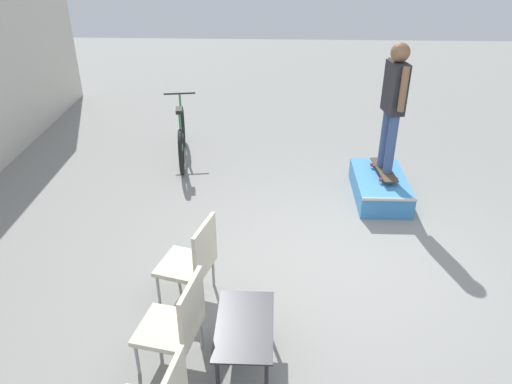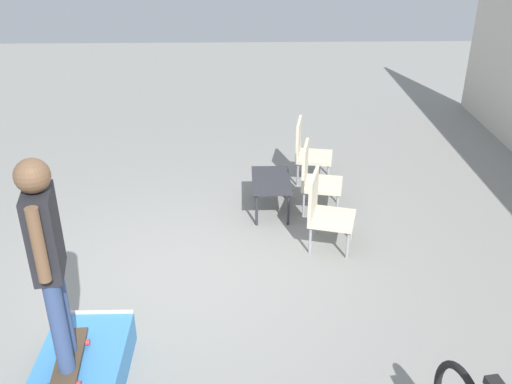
{
  "view_description": "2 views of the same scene",
  "coord_description": "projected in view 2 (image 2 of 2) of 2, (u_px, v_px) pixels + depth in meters",
  "views": [
    {
      "loc": [
        -4.83,
        0.78,
        3.6
      ],
      "look_at": [
        -0.07,
        0.97,
        0.95
      ],
      "focal_mm": 35.0,
      "sensor_mm": 36.0,
      "label": 1
    },
    {
      "loc": [
        5.19,
        0.64,
        3.74
      ],
      "look_at": [
        -0.25,
        0.78,
        0.96
      ],
      "focal_mm": 40.0,
      "sensor_mm": 36.0,
      "label": 2
    }
  ],
  "objects": [
    {
      "name": "skate_ramp_box",
      "position": [
        81.0,
        375.0,
        4.83
      ],
      "size": [
        1.29,
        0.71,
        0.34
      ],
      "color": "#3D84C6",
      "rests_on": "ground_plane"
    },
    {
      "name": "patio_chair_left",
      "position": [
        308.0,
        150.0,
        8.37
      ],
      "size": [
        0.6,
        0.6,
        0.93
      ],
      "rotation": [
        0.0,
        0.0,
        2.96
      ],
      "color": "#99999E",
      "rests_on": "ground_plane"
    },
    {
      "name": "patio_chair_right",
      "position": [
        324.0,
        210.0,
        6.74
      ],
      "size": [
        0.64,
        0.64,
        0.93
      ],
      "rotation": [
        0.0,
        0.0,
        2.87
      ],
      "color": "#99999E",
      "rests_on": "ground_plane"
    },
    {
      "name": "coffee_table",
      "position": [
        271.0,
        184.0,
        7.56
      ],
      "size": [
        0.88,
        0.51,
        0.46
      ],
      "color": "#2D2D33",
      "rests_on": "ground_plane"
    },
    {
      "name": "ground_plane",
      "position": [
        186.0,
        280.0,
        6.31
      ],
      "size": [
        24.0,
        24.0,
        0.0
      ],
      "primitive_type": "plane",
      "color": "gray"
    },
    {
      "name": "patio_chair_center",
      "position": [
        315.0,
        176.0,
        7.55
      ],
      "size": [
        0.61,
        0.61,
        0.93
      ],
      "rotation": [
        0.0,
        0.0,
        2.94
      ],
      "color": "#99999E",
      "rests_on": "ground_plane"
    },
    {
      "name": "person_skater",
      "position": [
        47.0,
        250.0,
        4.16
      ],
      "size": [
        0.56,
        0.27,
        1.78
      ],
      "rotation": [
        0.0,
        0.0,
        0.19
      ],
      "color": "#384C7A",
      "rests_on": "skateboard_on_ramp"
    },
    {
      "name": "skateboard_on_ramp",
      "position": [
        69.0,
        361.0,
        4.65
      ],
      "size": [
        0.79,
        0.31,
        0.07
      ],
      "rotation": [
        0.0,
        0.0,
        0.09
      ],
      "color": "#473828",
      "rests_on": "skate_ramp_box"
    }
  ]
}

